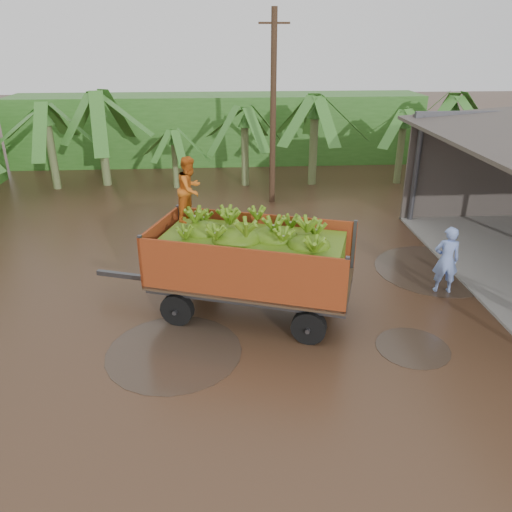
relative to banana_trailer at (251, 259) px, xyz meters
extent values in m
plane|color=black|center=(1.22, 0.70, -1.50)|extent=(100.00, 100.00, 0.00)
cube|color=#2D661E|center=(-0.78, 16.70, 0.30)|extent=(22.00, 3.00, 3.60)
cube|color=#47474C|center=(-3.24, 1.07, -0.90)|extent=(1.91, 0.75, 0.13)
imported|color=#C75D17|center=(-1.46, 0.76, 1.61)|extent=(0.93, 1.00, 1.64)
imported|color=#7D9AE5|center=(5.42, 0.75, -0.53)|extent=(0.76, 0.56, 1.94)
cylinder|color=#47301E|center=(1.44, 9.19, 2.27)|extent=(0.24, 0.24, 7.54)
cube|color=#47301E|center=(1.44, 9.19, 5.48)|extent=(1.20, 0.08, 0.08)
camera|label=1|loc=(-0.63, -11.28, 5.19)|focal=35.00mm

